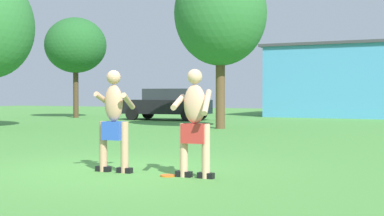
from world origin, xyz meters
TOP-DOWN VIEW (x-y plane):
  - ground_plane at (0.00, 0.00)m, footprint 80.00×80.00m
  - player_near at (1.60, -0.19)m, footprint 0.71×0.59m
  - player_in_blue at (0.12, -0.23)m, footprint 0.69×0.59m
  - frisbee at (1.15, -0.26)m, footprint 0.24×0.24m
  - car_black_mid_lot at (-8.13, 16.65)m, footprint 4.43×2.30m
  - outbuilding_behind_lot at (0.76, 25.56)m, footprint 11.92×7.26m
  - tree_left_field at (-2.95, 11.35)m, footprint 3.50×3.50m
  - tree_behind_players at (-14.04, 16.80)m, footprint 3.40×3.40m

SIDE VIEW (x-z plane):
  - ground_plane at x=0.00m, z-range 0.00..0.00m
  - frisbee at x=1.15m, z-range 0.00..0.03m
  - car_black_mid_lot at x=-8.13m, z-range 0.03..1.61m
  - player_in_blue at x=0.12m, z-range 0.05..1.76m
  - player_near at x=1.60m, z-range 0.05..1.76m
  - outbuilding_behind_lot at x=0.76m, z-range 0.01..4.15m
  - tree_behind_players at x=-14.04m, z-range 1.23..6.77m
  - tree_left_field at x=-2.95m, z-range 1.17..7.51m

